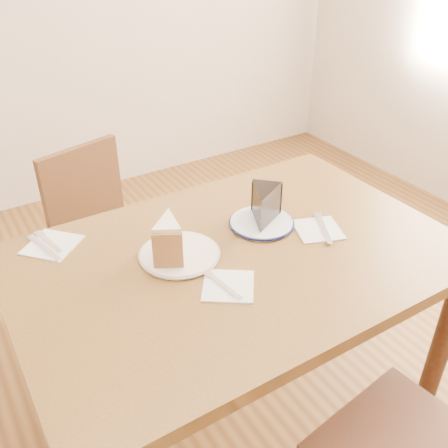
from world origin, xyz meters
TOP-DOWN VIEW (x-y plane):
  - ground at (0.00, 0.00)m, footprint 4.00×4.00m
  - table at (0.00, 0.00)m, footprint 1.20×0.80m
  - chair_far at (-0.15, 0.70)m, footprint 0.48×0.48m
  - plate_cream at (-0.14, 0.07)m, footprint 0.21×0.21m
  - plate_navy at (0.14, 0.08)m, footprint 0.19×0.19m
  - carrot_cake at (-0.17, 0.08)m, footprint 0.12×0.13m
  - chocolate_cake at (0.14, 0.08)m, footprint 0.15×0.15m
  - napkin_cream at (-0.10, -0.11)m, footprint 0.18×0.18m
  - napkin_navy at (0.26, -0.03)m, footprint 0.17×0.17m
  - napkin_spare at (-0.42, 0.30)m, footprint 0.19×0.19m
  - fork_cream at (-0.11, -0.10)m, footprint 0.03×0.14m
  - knife_navy at (0.28, -0.03)m, footprint 0.09×0.16m
  - fork_spare at (-0.43, 0.32)m, footprint 0.04×0.14m
  - knife_spare at (-0.45, 0.30)m, footprint 0.05×0.16m

SIDE VIEW (x-z plane):
  - ground at x=0.00m, z-range 0.00..0.00m
  - chair_far at x=-0.15m, z-range 0.05..0.85m
  - table at x=0.00m, z-range 0.28..1.03m
  - napkin_cream at x=-0.10m, z-range 0.75..0.75m
  - napkin_navy at x=0.26m, z-range 0.75..0.75m
  - napkin_spare at x=-0.42m, z-range 0.75..0.75m
  - plate_cream at x=-0.14m, z-range 0.75..0.76m
  - plate_navy at x=0.14m, z-range 0.75..0.76m
  - fork_cream at x=-0.11m, z-range 0.75..0.76m
  - knife_navy at x=0.28m, z-range 0.75..0.76m
  - fork_spare at x=-0.43m, z-range 0.75..0.76m
  - knife_spare at x=-0.45m, z-range 0.75..0.76m
  - chocolate_cake at x=0.14m, z-range 0.76..0.86m
  - carrot_cake at x=-0.17m, z-range 0.76..0.86m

